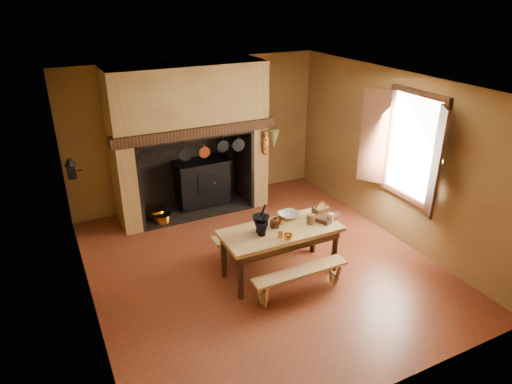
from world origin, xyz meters
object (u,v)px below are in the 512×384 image
iron_range (203,182)px  mixing_bowl (289,215)px  bench_front (300,276)px  wicker_basket (321,210)px  work_table (280,236)px  coffee_grinder (274,223)px

iron_range → mixing_bowl: 2.59m
bench_front → wicker_basket: wicker_basket is taller
mixing_bowl → work_table: bearing=-138.6°
mixing_bowl → wicker_basket: size_ratio=1.34×
iron_range → work_table: size_ratio=0.91×
bench_front → mixing_bowl: size_ratio=4.49×
work_table → mixing_bowl: size_ratio=5.54×
wicker_basket → bench_front: bearing=-141.0°
bench_front → work_table: bearing=90.0°
iron_range → bench_front: (0.20, -3.36, -0.18)m
work_table → wicker_basket: (0.78, 0.14, 0.19)m
bench_front → coffee_grinder: coffee_grinder is taller
iron_range → bench_front: 3.37m
bench_front → coffee_grinder: 0.86m
iron_range → wicker_basket: size_ratio=6.71×
work_table → coffee_grinder: size_ratio=10.17×
iron_range → wicker_basket: (0.98, -2.64, 0.35)m
wicker_basket → coffee_grinder: bearing=179.6°
wicker_basket → work_table: bearing=-173.9°
coffee_grinder → wicker_basket: (0.84, 0.05, 0.01)m
iron_range → coffee_grinder: iron_range is taller
iron_range → coffee_grinder: size_ratio=9.23×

